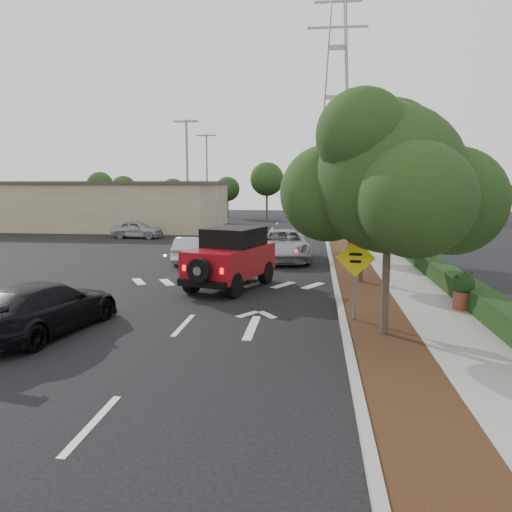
% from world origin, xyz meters
% --- Properties ---
extents(ground, '(120.00, 120.00, 0.00)m').
position_xyz_m(ground, '(0.00, 0.00, 0.00)').
color(ground, black).
rests_on(ground, ground).
extents(curb, '(0.20, 70.00, 0.15)m').
position_xyz_m(curb, '(4.60, 12.00, 0.07)').
color(curb, '#9E9B93').
rests_on(curb, ground).
extents(planting_strip, '(1.80, 70.00, 0.12)m').
position_xyz_m(planting_strip, '(5.60, 12.00, 0.06)').
color(planting_strip, black).
rests_on(planting_strip, ground).
extents(sidewalk, '(2.00, 70.00, 0.12)m').
position_xyz_m(sidewalk, '(7.50, 12.00, 0.06)').
color(sidewalk, gray).
rests_on(sidewalk, ground).
extents(hedge, '(0.80, 70.00, 0.80)m').
position_xyz_m(hedge, '(8.90, 12.00, 0.40)').
color(hedge, black).
rests_on(hedge, ground).
extents(commercial_building, '(22.00, 12.00, 4.00)m').
position_xyz_m(commercial_building, '(-16.00, 30.00, 2.00)').
color(commercial_building, gray).
rests_on(commercial_building, ground).
extents(transmission_tower, '(7.00, 4.00, 28.00)m').
position_xyz_m(transmission_tower, '(6.00, 48.00, 0.00)').
color(transmission_tower, slate).
rests_on(transmission_tower, ground).
extents(street_tree_near, '(3.80, 3.80, 5.92)m').
position_xyz_m(street_tree_near, '(5.60, -0.50, 0.00)').
color(street_tree_near, black).
rests_on(street_tree_near, ground).
extents(street_tree_mid, '(3.20, 3.20, 5.32)m').
position_xyz_m(street_tree_mid, '(5.60, 6.50, 0.00)').
color(street_tree_mid, black).
rests_on(street_tree_mid, ground).
extents(street_tree_far, '(3.40, 3.40, 5.62)m').
position_xyz_m(street_tree_far, '(5.60, 13.00, 0.00)').
color(street_tree_far, black).
rests_on(street_tree_far, ground).
extents(light_pole_a, '(2.00, 0.22, 9.00)m').
position_xyz_m(light_pole_a, '(-6.50, 26.00, 0.00)').
color(light_pole_a, slate).
rests_on(light_pole_a, ground).
extents(light_pole_b, '(2.00, 0.22, 9.00)m').
position_xyz_m(light_pole_b, '(-7.50, 38.00, 0.00)').
color(light_pole_b, slate).
rests_on(light_pole_b, ground).
extents(red_jeep, '(3.23, 4.78, 2.34)m').
position_xyz_m(red_jeep, '(0.57, 5.43, 1.19)').
color(red_jeep, black).
rests_on(red_jeep, ground).
extents(silver_suv_ahead, '(3.32, 6.03, 1.60)m').
position_xyz_m(silver_suv_ahead, '(2.07, 12.56, 0.80)').
color(silver_suv_ahead, '#9C9FA3').
rests_on(silver_suv_ahead, ground).
extents(black_suv_oncoming, '(2.83, 5.16, 1.42)m').
position_xyz_m(black_suv_oncoming, '(-3.57, -1.13, 0.71)').
color(black_suv_oncoming, black).
rests_on(black_suv_oncoming, ground).
extents(silver_sedan_oncoming, '(1.81, 4.11, 1.31)m').
position_xyz_m(silver_sedan_oncoming, '(-2.61, 11.31, 0.66)').
color(silver_sedan_oncoming, '#A6A9AE').
rests_on(silver_sedan_oncoming, ground).
extents(parked_suv, '(3.93, 1.93, 1.29)m').
position_xyz_m(parked_suv, '(-9.28, 21.78, 0.64)').
color(parked_suv, '#999CA0').
rests_on(parked_suv, ground).
extents(speed_hump_sign, '(1.12, 0.14, 2.38)m').
position_xyz_m(speed_hump_sign, '(4.91, 0.75, 1.65)').
color(speed_hump_sign, slate).
rests_on(speed_hump_sign, ground).
extents(terracotta_planter, '(0.71, 0.71, 1.24)m').
position_xyz_m(terracotta_planter, '(8.40, 2.41, 0.84)').
color(terracotta_planter, brown).
rests_on(terracotta_planter, ground).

